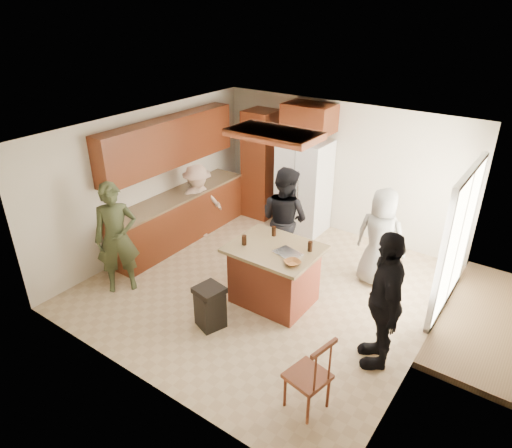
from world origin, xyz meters
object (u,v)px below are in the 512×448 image
Objects in this scene: person_behind_left at (284,219)px; trash_bin at (210,306)px; person_side_right at (384,300)px; person_behind_right at (380,238)px; spindle_chair at (309,377)px; kitchen_island at (274,274)px; person_front_left at (117,238)px; person_counter at (198,202)px; refrigerator at (304,186)px.

person_behind_left is 2.01m from trash_bin.
person_behind_right is at bearing 173.11° from person_side_right.
trash_bin is 1.89m from spindle_chair.
person_behind_right is at bearing 52.70° from kitchen_island.
person_behind_left is at bearing -148.84° from person_side_right.
person_side_right is 2.35m from trash_bin.
person_front_left is 0.97× the size of person_side_right.
person_front_left is at bearing -153.23° from kitchen_island.
person_counter is at bearing 7.32° from person_behind_right.
refrigerator is at bearing 120.99° from spindle_chair.
refrigerator is at bearing 110.44° from kitchen_island.
person_front_left reaches higher than person_behind_right.
person_side_right reaches higher than refrigerator.
person_behind_left is 1.89m from person_counter.
person_behind_left is (1.73, 2.01, 0.01)m from person_front_left.
person_front_left is 1.84m from trash_bin.
person_behind_left reaches higher than spindle_chair.
kitchen_island is 2.03× the size of trash_bin.
person_side_right is at bearing 111.72° from person_behind_right.
kitchen_island is 1.29× the size of spindle_chair.
spindle_chair is at bearing 96.45° from person_behind_right.
trash_bin is (1.75, 0.09, -0.57)m from person_front_left.
kitchen_island is (-1.06, -1.39, -0.33)m from person_behind_right.
person_behind_right is 1.83m from person_side_right.
kitchen_island is 2.05m from spindle_chair.
person_counter is 0.81× the size of refrigerator.
trash_bin is at bearing -116.39° from person_counter.
person_behind_left is 1.23× the size of person_counter.
person_behind_left is 1.40× the size of kitchen_island.
refrigerator is 1.81× the size of spindle_chair.
person_side_right is 2.92× the size of trash_bin.
refrigerator is at bearing -27.39° from person_behind_right.
refrigerator reaches higher than spindle_chair.
person_behind_left is at bearing -72.01° from refrigerator.
person_counter is 2.72m from trash_bin.
trash_bin is (0.48, -3.35, -0.58)m from refrigerator.
refrigerator reaches higher than person_behind_right.
trash_bin is (0.01, -1.93, -0.58)m from person_behind_left.
person_counter is 1.46× the size of spindle_chair.
person_behind_right is at bearing 97.26° from spindle_chair.
person_behind_left is at bearing 127.42° from spindle_chair.
person_behind_left is at bearing -1.77° from person_front_left.
person_counter is (-1.88, -0.02, -0.17)m from person_behind_left.
refrigerator reaches higher than trash_bin.
trash_bin is at bearing 96.45° from person_behind_left.
refrigerator is (1.27, 3.44, 0.01)m from person_front_left.
kitchen_island is at bearing -129.01° from person_side_right.
spindle_chair is at bearing -45.30° from person_side_right.
trash_bin is at bearing -101.40° from person_side_right.
spindle_chair is (1.42, -1.47, -0.02)m from kitchen_island.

